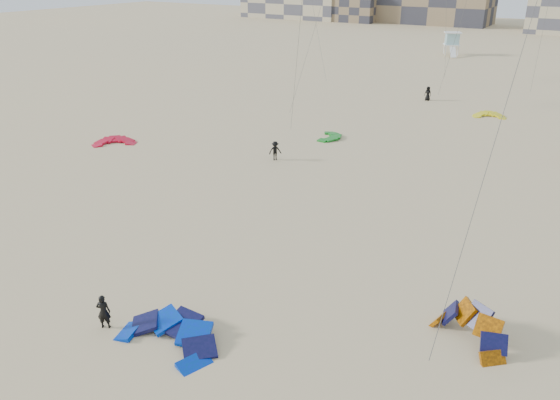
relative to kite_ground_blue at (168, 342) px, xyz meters
The scene contains 11 objects.
ground 3.22m from the kite_ground_blue, 101.16° to the left, with size 320.00×320.00×0.00m, color tan.
kite_ground_blue is the anchor object (origin of this frame).
kite_ground_orange 12.88m from the kite_ground_blue, 32.27° to the left, with size 3.61×2.60×2.49m, color #DC6F01, non-canonical shape.
kite_ground_red 29.65m from the kite_ground_blue, 141.49° to the left, with size 3.41×3.58×0.74m, color red, non-canonical shape.
kite_ground_green 31.08m from the kite_ground_blue, 104.10° to the left, with size 2.86×3.03×0.43m, color #117D19, non-canonical shape.
kite_ground_yellow 45.75m from the kite_ground_blue, 85.79° to the left, with size 3.03×3.13×0.78m, color #F3F417, non-canonical shape.
kitesurfer_main 3.24m from the kite_ground_blue, 167.70° to the right, with size 0.61×0.40×1.66m, color black.
kitesurfer_c 23.89m from the kite_ground_blue, 111.02° to the left, with size 1.02×0.59×1.58m, color black.
kitesurfer_e 49.81m from the kite_ground_blue, 95.24° to the left, with size 0.80×0.52×1.64m, color black.
lifeguard_tower_far 86.41m from the kite_ground_blue, 97.94° to the left, with size 3.58×5.73×3.84m.
condo_fill_left 140.65m from the kite_ground_blue, 111.11° to the left, with size 12.00×10.00×8.00m, color #816B4E.
Camera 1 is at (14.67, -16.77, 14.91)m, focal length 35.00 mm.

